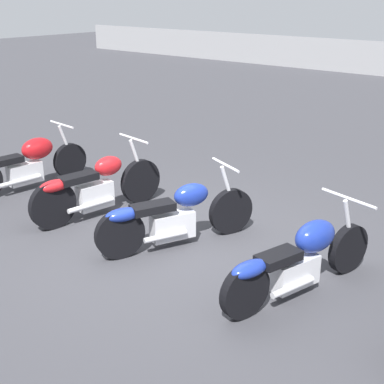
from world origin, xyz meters
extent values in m
plane|color=#38383D|center=(0.00, 0.00, 0.00)|extent=(60.00, 60.00, 0.00)
cylinder|color=black|center=(-3.19, 0.89, 0.30)|extent=(0.15, 0.61, 0.60)
cube|color=silver|center=(-3.27, 0.04, 0.27)|extent=(0.25, 0.57, 0.33)
ellipsoid|color=#AD1419|center=(-3.24, 0.30, 0.64)|extent=(0.35, 0.57, 0.35)
cube|color=black|center=(-3.29, -0.22, 0.55)|extent=(0.28, 0.48, 0.10)
cylinder|color=silver|center=(-3.20, 0.79, 0.95)|extent=(0.67, 0.10, 0.04)
cylinder|color=silver|center=(-3.19, 0.84, 0.63)|extent=(0.07, 0.25, 0.63)
cylinder|color=silver|center=(-3.16, -0.13, 0.21)|extent=(0.13, 0.71, 0.07)
cylinder|color=black|center=(-1.44, 0.85, 0.33)|extent=(0.20, 0.68, 0.67)
cylinder|color=black|center=(-1.65, -0.60, 0.33)|extent=(0.20, 0.68, 0.67)
cube|color=silver|center=(-1.56, 0.06, 0.30)|extent=(0.28, 0.55, 0.37)
ellipsoid|color=red|center=(-1.52, 0.30, 0.70)|extent=(0.30, 0.46, 0.28)
cube|color=black|center=(-1.59, -0.19, 0.63)|extent=(0.32, 0.58, 0.10)
ellipsoid|color=red|center=(-1.65, -0.55, 0.60)|extent=(0.26, 0.46, 0.16)
cylinder|color=silver|center=(-1.45, 0.76, 1.02)|extent=(0.68, 0.14, 0.04)
cylinder|color=silver|center=(-1.45, 0.80, 0.68)|extent=(0.09, 0.26, 0.67)
cylinder|color=silver|center=(-1.46, -0.11, 0.23)|extent=(0.17, 0.72, 0.07)
cylinder|color=black|center=(0.28, 0.82, 0.31)|extent=(0.33, 0.61, 0.62)
cylinder|color=black|center=(-0.32, -0.61, 0.31)|extent=(0.33, 0.61, 0.62)
cube|color=silver|center=(-0.05, 0.03, 0.28)|extent=(0.40, 0.59, 0.34)
ellipsoid|color=navy|center=(0.05, 0.28, 0.65)|extent=(0.41, 0.53, 0.29)
cube|color=black|center=(-0.15, -0.21, 0.57)|extent=(0.43, 0.59, 0.10)
ellipsoid|color=navy|center=(-0.30, -0.56, 0.56)|extent=(0.35, 0.48, 0.16)
cylinder|color=silver|center=(0.24, 0.73, 0.97)|extent=(0.59, 0.27, 0.04)
cylinder|color=silver|center=(0.26, 0.78, 0.64)|extent=(0.14, 0.25, 0.64)
cylinder|color=silver|center=(0.00, -0.15, 0.22)|extent=(0.28, 0.55, 0.07)
cylinder|color=black|center=(1.93, 0.83, 0.29)|extent=(0.24, 0.58, 0.58)
cylinder|color=black|center=(1.55, -0.69, 0.29)|extent=(0.24, 0.58, 0.58)
cube|color=silver|center=(1.72, -0.01, 0.26)|extent=(0.33, 0.59, 0.32)
ellipsoid|color=navy|center=(1.78, 0.25, 0.61)|extent=(0.42, 0.58, 0.35)
cube|color=black|center=(1.65, -0.26, 0.52)|extent=(0.35, 0.53, 0.10)
ellipsoid|color=navy|center=(1.56, -0.64, 0.52)|extent=(0.30, 0.48, 0.16)
cylinder|color=silver|center=(1.90, 0.73, 0.93)|extent=(0.71, 0.21, 0.04)
cylinder|color=silver|center=(1.91, 0.78, 0.61)|extent=(0.11, 0.25, 0.62)
cylinder|color=silver|center=(1.80, -0.19, 0.20)|extent=(0.21, 0.57, 0.07)
camera|label=1|loc=(4.07, -4.50, 3.04)|focal=50.00mm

